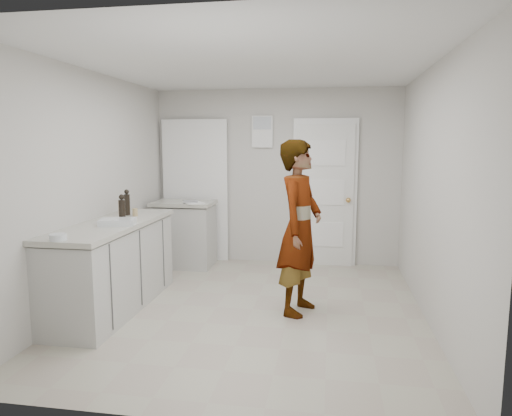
% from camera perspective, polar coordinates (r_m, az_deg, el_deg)
% --- Properties ---
extents(ground, '(4.00, 4.00, 0.00)m').
position_cam_1_polar(ground, '(4.93, -0.42, -12.54)').
color(ground, '#AEA292').
rests_on(ground, ground).
extents(room_shell, '(4.00, 4.00, 4.00)m').
position_cam_1_polar(room_shell, '(6.60, 0.96, 1.92)').
color(room_shell, beige).
rests_on(room_shell, ground).
extents(main_counter, '(0.64, 1.96, 0.93)m').
position_cam_1_polar(main_counter, '(5.06, -17.38, -7.28)').
color(main_counter, '#B4B4B0').
rests_on(main_counter, ground).
extents(side_counter, '(0.84, 0.61, 0.93)m').
position_cam_1_polar(side_counter, '(6.56, -8.93, -3.50)').
color(side_counter, '#B4B4B0').
rests_on(side_counter, ground).
extents(person, '(0.59, 0.74, 1.77)m').
position_cam_1_polar(person, '(4.66, 5.49, -2.45)').
color(person, silver).
rests_on(person, ground).
extents(cake_mix_box, '(0.10, 0.05, 0.16)m').
position_cam_1_polar(cake_mix_box, '(5.42, -16.26, 0.04)').
color(cake_mix_box, '#9C764E').
rests_on(cake_mix_box, main_counter).
extents(spice_jar, '(0.06, 0.06, 0.09)m').
position_cam_1_polar(spice_jar, '(5.28, -14.88, -0.52)').
color(spice_jar, tan).
rests_on(spice_jar, main_counter).
extents(oil_cruet_a, '(0.07, 0.07, 0.27)m').
position_cam_1_polar(oil_cruet_a, '(5.06, -16.41, 0.03)').
color(oil_cruet_a, black).
rests_on(oil_cruet_a, main_counter).
extents(oil_cruet_b, '(0.07, 0.07, 0.29)m').
position_cam_1_polar(oil_cruet_b, '(5.37, -15.82, 0.63)').
color(oil_cruet_b, black).
rests_on(oil_cruet_b, main_counter).
extents(baking_dish, '(0.39, 0.32, 0.06)m').
position_cam_1_polar(baking_dish, '(4.78, -16.90, -1.69)').
color(baking_dish, silver).
rests_on(baking_dish, main_counter).
extents(egg_bowl, '(0.14, 0.14, 0.05)m').
position_cam_1_polar(egg_bowl, '(4.19, -23.52, -3.36)').
color(egg_bowl, silver).
rests_on(egg_bowl, main_counter).
extents(papers, '(0.36, 0.38, 0.01)m').
position_cam_1_polar(papers, '(6.29, -7.80, 0.67)').
color(papers, white).
rests_on(papers, side_counter).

